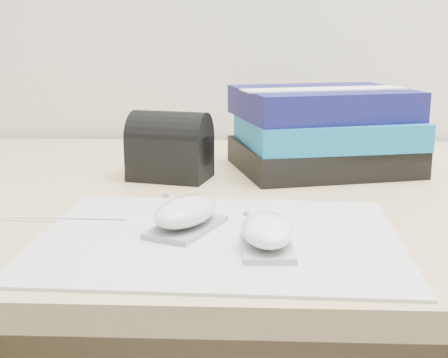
{
  "coord_description": "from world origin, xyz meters",
  "views": [
    {
      "loc": [
        -0.06,
        0.7,
        0.95
      ],
      "look_at": [
        -0.1,
        1.47,
        0.77
      ],
      "focal_mm": 50.0,
      "sensor_mm": 36.0,
      "label": 1
    }
  ],
  "objects_px": {
    "mouse_front": "(267,233)",
    "pouch": "(170,147)",
    "book_stack": "(324,130)",
    "desk": "(288,318)",
    "mouse_rear": "(186,214)"
  },
  "relations": [
    {
      "from": "desk",
      "to": "mouse_front",
      "type": "relative_size",
      "value": 16.22
    },
    {
      "from": "mouse_front",
      "to": "pouch",
      "type": "xyz_separation_m",
      "value": [
        -0.14,
        0.32,
        0.03
      ]
    },
    {
      "from": "mouse_front",
      "to": "book_stack",
      "type": "relative_size",
      "value": 0.31
    },
    {
      "from": "book_stack",
      "to": "mouse_front",
      "type": "bearing_deg",
      "value": -104.19
    },
    {
      "from": "mouse_rear",
      "to": "book_stack",
      "type": "relative_size",
      "value": 0.37
    },
    {
      "from": "book_stack",
      "to": "mouse_rear",
      "type": "bearing_deg",
      "value": -119.41
    },
    {
      "from": "mouse_rear",
      "to": "mouse_front",
      "type": "relative_size",
      "value": 1.19
    },
    {
      "from": "desk",
      "to": "mouse_front",
      "type": "xyz_separation_m",
      "value": [
        -0.05,
        -0.33,
        0.26
      ]
    },
    {
      "from": "mouse_rear",
      "to": "pouch",
      "type": "bearing_deg",
      "value": 101.11
    },
    {
      "from": "desk",
      "to": "mouse_front",
      "type": "bearing_deg",
      "value": -97.81
    },
    {
      "from": "book_stack",
      "to": "pouch",
      "type": "distance_m",
      "value": 0.25
    },
    {
      "from": "book_stack",
      "to": "pouch",
      "type": "bearing_deg",
      "value": -162.47
    },
    {
      "from": "mouse_front",
      "to": "pouch",
      "type": "height_order",
      "value": "pouch"
    },
    {
      "from": "desk",
      "to": "book_stack",
      "type": "xyz_separation_m",
      "value": [
        0.05,
        0.07,
        0.3
      ]
    },
    {
      "from": "mouse_rear",
      "to": "desk",
      "type": "bearing_deg",
      "value": 63.48
    }
  ]
}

